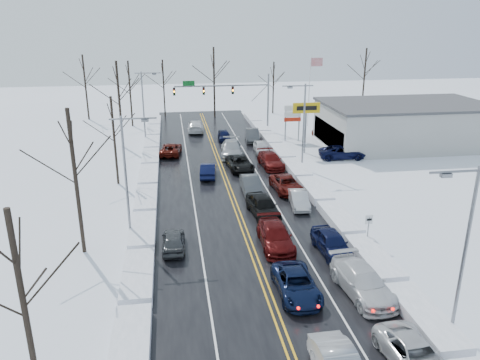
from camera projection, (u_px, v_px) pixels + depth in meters
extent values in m
plane|color=white|center=(237.00, 209.00, 39.55)|extent=(160.00, 160.00, 0.00)
cube|color=black|center=(233.00, 200.00, 41.42)|extent=(14.00, 84.00, 0.01)
cube|color=white|center=(146.00, 205.00, 40.35)|extent=(1.86, 72.00, 0.70)
cube|color=white|center=(316.00, 196.00, 42.49)|extent=(1.86, 72.00, 0.70)
cylinder|color=slate|center=(268.00, 103.00, 65.58)|extent=(0.24, 0.24, 8.00)
cylinder|color=slate|center=(222.00, 86.00, 63.84)|extent=(13.00, 0.18, 0.18)
cylinder|color=slate|center=(260.00, 93.00, 64.95)|extent=(2.33, 0.10, 2.33)
cube|color=#0C591E|center=(189.00, 83.00, 63.08)|extent=(1.60, 0.08, 0.70)
cube|color=black|center=(233.00, 90.00, 64.27)|extent=(0.32, 0.25, 1.05)
sphere|color=#3F0705|center=(233.00, 88.00, 64.02)|extent=(0.20, 0.20, 0.20)
sphere|color=orange|center=(233.00, 90.00, 64.12)|extent=(0.22, 0.22, 0.22)
sphere|color=black|center=(233.00, 93.00, 64.22)|extent=(0.20, 0.20, 0.20)
cube|color=black|center=(204.00, 91.00, 63.71)|extent=(0.32, 0.25, 1.05)
sphere|color=#3F0705|center=(204.00, 89.00, 63.46)|extent=(0.20, 0.20, 0.20)
sphere|color=orange|center=(204.00, 91.00, 63.56)|extent=(0.22, 0.22, 0.22)
sphere|color=black|center=(204.00, 93.00, 63.65)|extent=(0.20, 0.20, 0.20)
cube|color=black|center=(174.00, 92.00, 63.14)|extent=(0.32, 0.25, 1.05)
sphere|color=#3F0705|center=(174.00, 89.00, 62.89)|extent=(0.20, 0.20, 0.20)
sphere|color=orange|center=(174.00, 92.00, 62.99)|extent=(0.22, 0.22, 0.22)
sphere|color=black|center=(174.00, 94.00, 63.09)|extent=(0.20, 0.20, 0.20)
cylinder|color=slate|center=(305.00, 130.00, 55.05)|extent=(0.20, 0.20, 5.60)
cube|color=gold|center=(306.00, 108.00, 54.19)|extent=(3.20, 0.30, 1.20)
cube|color=black|center=(307.00, 108.00, 54.04)|extent=(2.40, 0.04, 0.50)
cylinder|color=slate|center=(285.00, 126.00, 60.79)|extent=(0.16, 0.16, 4.00)
cylinder|color=slate|center=(299.00, 125.00, 61.04)|extent=(0.16, 0.16, 4.00)
cube|color=white|center=(293.00, 108.00, 60.16)|extent=(2.20, 0.22, 0.70)
cube|color=white|center=(293.00, 114.00, 60.42)|extent=(2.20, 0.22, 0.70)
cube|color=#B5200D|center=(292.00, 119.00, 60.65)|extent=(2.20, 0.22, 0.50)
cylinder|color=slate|center=(368.00, 231.00, 32.87)|extent=(0.08, 0.08, 2.20)
cube|color=white|center=(369.00, 219.00, 32.58)|extent=(0.55, 0.05, 0.70)
cube|color=black|center=(369.00, 220.00, 32.54)|extent=(0.35, 0.02, 0.15)
cylinder|color=silver|center=(309.00, 92.00, 68.03)|extent=(0.14, 0.14, 10.00)
cube|color=#A4A5A0|center=(404.00, 125.00, 58.92)|extent=(20.00, 12.00, 5.00)
cube|color=#262628|center=(328.00, 135.00, 57.81)|extent=(0.10, 11.00, 2.80)
cube|color=#3F3F42|center=(407.00, 104.00, 58.04)|extent=(20.40, 12.40, 0.30)
cylinder|color=slate|center=(464.00, 255.00, 22.46)|extent=(0.18, 0.18, 9.00)
cylinder|color=slate|center=(463.00, 171.00, 20.93)|extent=(3.20, 0.12, 0.12)
cube|color=slate|center=(446.00, 175.00, 20.87)|extent=(0.50, 0.25, 0.18)
cylinder|color=slate|center=(304.00, 127.00, 48.61)|extent=(0.18, 0.18, 9.00)
cylinder|color=slate|center=(298.00, 86.00, 47.08)|extent=(3.20, 0.12, 0.12)
cube|color=slate|center=(290.00, 88.00, 47.02)|extent=(0.50, 0.25, 0.18)
cylinder|color=slate|center=(126.00, 179.00, 33.14)|extent=(0.18, 0.18, 9.00)
cylinder|color=slate|center=(133.00, 119.00, 31.84)|extent=(3.20, 0.12, 0.12)
cube|color=slate|center=(145.00, 120.00, 32.00)|extent=(0.50, 0.25, 0.18)
cylinder|color=slate|center=(143.00, 108.00, 59.29)|extent=(0.18, 0.18, 9.00)
cylinder|color=slate|center=(148.00, 73.00, 57.99)|extent=(3.20, 0.12, 0.12)
cube|color=slate|center=(154.00, 74.00, 58.15)|extent=(0.50, 0.25, 0.18)
cylinder|color=#2D231C|center=(26.00, 317.00, 17.85)|extent=(0.24, 0.24, 9.00)
cylinder|color=#2D231C|center=(76.00, 184.00, 30.69)|extent=(0.27, 0.27, 10.00)
cylinder|color=#2D231C|center=(115.00, 141.00, 44.15)|extent=(0.23, 0.23, 8.50)
cylinder|color=#2D231C|center=(120.00, 105.00, 56.79)|extent=(0.28, 0.28, 10.50)
cylinder|color=#2D231C|center=(130.00, 94.00, 68.22)|extent=(0.25, 0.25, 9.50)
cylinder|color=#2D231C|center=(86.00, 88.00, 72.73)|extent=(0.27, 0.27, 10.00)
cylinder|color=#2D231C|center=(164.00, 88.00, 75.52)|extent=(0.24, 0.24, 9.00)
cylinder|color=#2D231C|center=(214.00, 83.00, 74.44)|extent=(0.29, 0.29, 11.00)
cylinder|color=#2D231C|center=(273.00, 88.00, 77.66)|extent=(0.23, 0.23, 8.50)
cylinder|color=#2D231C|center=(364.00, 80.00, 80.05)|extent=(0.28, 0.28, 10.50)
imported|color=black|center=(296.00, 294.00, 27.35)|extent=(2.27, 4.88, 1.35)
imported|color=#470909|center=(275.00, 246.00, 33.11)|extent=(2.27, 5.31, 1.53)
imported|color=black|center=(263.00, 215.00, 38.32)|extent=(2.49, 5.06, 1.66)
imported|color=#3F4245|center=(251.00, 193.00, 43.22)|extent=(1.70, 4.63, 1.52)
imported|color=black|center=(240.00, 170.00, 49.77)|extent=(2.70, 5.30, 1.43)
imported|color=#A0A4A8|center=(231.00, 156.00, 54.74)|extent=(3.11, 6.16, 1.72)
imported|color=black|center=(224.00, 140.00, 61.74)|extent=(1.72, 3.96, 1.33)
imported|color=silver|center=(361.00, 294.00, 27.41)|extent=(2.74, 5.69, 1.60)
imported|color=black|center=(331.00, 253.00, 32.13)|extent=(2.09, 4.66, 1.55)
imported|color=#BDBDBF|center=(299.00, 207.00, 40.02)|extent=(1.82, 4.14, 1.32)
imported|color=#4C0D0A|center=(286.00, 191.00, 43.60)|extent=(2.54, 5.06, 1.37)
imported|color=#520C0B|center=(271.00, 167.00, 50.67)|extent=(2.42, 5.32, 1.51)
imported|color=silver|center=(261.00, 152.00, 56.07)|extent=(1.83, 4.08, 1.36)
imported|color=#3D3F42|center=(252.00, 141.00, 61.22)|extent=(2.14, 4.97, 1.59)
imported|color=black|center=(208.00, 177.00, 47.58)|extent=(2.02, 4.42, 1.41)
imported|color=#53120B|center=(171.00, 155.00, 55.22)|extent=(2.86, 5.16, 1.36)
imported|color=white|center=(196.00, 132.00, 66.35)|extent=(2.62, 5.61, 1.59)
imported|color=#3A3D3F|center=(174.00, 249.00, 32.68)|extent=(1.68, 3.99, 1.35)
imported|color=black|center=(342.00, 158.00, 53.67)|extent=(5.50, 2.90, 1.48)
imported|color=#3D3F41|center=(357.00, 152.00, 56.05)|extent=(2.28, 5.30, 1.52)
imported|color=#4F110A|center=(322.00, 138.00, 62.98)|extent=(2.10, 4.24, 1.39)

